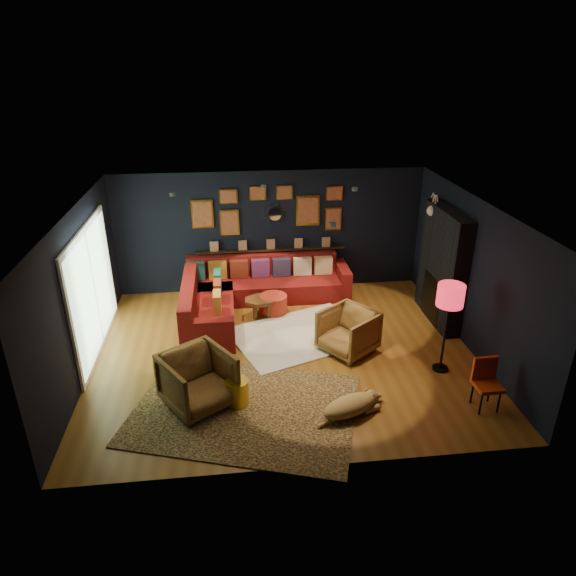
{
  "coord_description": "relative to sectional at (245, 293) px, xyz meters",
  "views": [
    {
      "loc": [
        -0.84,
        -7.64,
        4.77
      ],
      "look_at": [
        0.09,
        0.3,
        1.1
      ],
      "focal_mm": 32.0,
      "sensor_mm": 36.0,
      "label": 1
    }
  ],
  "objects": [
    {
      "name": "coffee_table",
      "position": [
        0.31,
        -0.41,
        -0.0
      ],
      "size": [
        0.81,
        0.67,
        0.36
      ],
      "rotation": [
        0.0,
        0.0,
        0.21
      ],
      "color": "#553618",
      "rests_on": "shag_rug"
    },
    {
      "name": "dog",
      "position": [
        1.35,
        -3.61,
        -0.12
      ],
      "size": [
        1.33,
        1.02,
        0.38
      ],
      "primitive_type": null,
      "rotation": [
        0.0,
        0.0,
        0.42
      ],
      "color": "tan",
      "rests_on": "leopard_rug"
    },
    {
      "name": "leopard_rug",
      "position": [
        -0.14,
        -3.31,
        -0.31
      ],
      "size": [
        3.74,
        3.15,
        0.02
      ],
      "primitive_type": "cube",
      "rotation": [
        0.0,
        0.0,
        -0.31
      ],
      "color": "tan",
      "rests_on": "ground"
    },
    {
      "name": "room_walls",
      "position": [
        0.61,
        -1.81,
        1.27
      ],
      "size": [
        6.5,
        6.5,
        6.5
      ],
      "color": "black",
      "rests_on": "ground"
    },
    {
      "name": "ledge",
      "position": [
        0.61,
        0.87,
        0.6
      ],
      "size": [
        3.2,
        0.12,
        0.04
      ],
      "primitive_type": "cube",
      "color": "black",
      "rests_on": "room_walls"
    },
    {
      "name": "gallery_wall",
      "position": [
        0.6,
        0.91,
        1.48
      ],
      "size": [
        3.15,
        0.04,
        1.02
      ],
      "color": "gold",
      "rests_on": "room_walls"
    },
    {
      "name": "floor_lamp",
      "position": [
        3.11,
        -2.63,
        0.96
      ],
      "size": [
        0.42,
        0.42,
        1.53
      ],
      "color": "black",
      "rests_on": "ground"
    },
    {
      "name": "ceiling_spots",
      "position": [
        0.61,
        -1.01,
        2.24
      ],
      "size": [
        3.3,
        2.5,
        0.06
      ],
      "color": "black",
      "rests_on": "room_walls"
    },
    {
      "name": "floor",
      "position": [
        0.61,
        -1.81,
        -0.32
      ],
      "size": [
        6.5,
        6.5,
        0.0
      ],
      "primitive_type": "plane",
      "color": "brown",
      "rests_on": "ground"
    },
    {
      "name": "deer_head",
      "position": [
        3.75,
        -0.41,
        1.73
      ],
      "size": [
        0.5,
        0.28,
        0.45
      ],
      "color": "white",
      "rests_on": "fireplace"
    },
    {
      "name": "armchair_right",
      "position": [
        1.71,
        -1.89,
        0.1
      ],
      "size": [
        1.12,
        1.13,
        0.85
      ],
      "primitive_type": "imported",
      "rotation": [
        0.0,
        0.0,
        -0.93
      ],
      "color": "#C0813B",
      "rests_on": "ground"
    },
    {
      "name": "orange_chair",
      "position": [
        3.36,
        -3.62,
        0.13
      ],
      "size": [
        0.37,
        0.37,
        0.78
      ],
      "rotation": [
        0.0,
        0.0,
        0.02
      ],
      "color": "black",
      "rests_on": "ground"
    },
    {
      "name": "pouf",
      "position": [
        0.55,
        -0.31,
        -0.11
      ],
      "size": [
        0.55,
        0.55,
        0.36
      ],
      "primitive_type": "cylinder",
      "color": "#A42B1B",
      "rests_on": "shag_rug"
    },
    {
      "name": "armchair_left",
      "position": [
        -0.8,
        -3.11,
        0.15
      ],
      "size": [
        1.23,
        1.21,
        0.94
      ],
      "primitive_type": "imported",
      "rotation": [
        0.0,
        0.0,
        0.58
      ],
      "color": "#C0813B",
      "rests_on": "ground"
    },
    {
      "name": "gold_stool",
      "position": [
        -0.24,
        -3.18,
        -0.11
      ],
      "size": [
        0.34,
        0.34,
        0.42
      ],
      "primitive_type": "cylinder",
      "color": "gold",
      "rests_on": "ground"
    },
    {
      "name": "fireplace",
      "position": [
        3.71,
        -0.91,
        0.7
      ],
      "size": [
        0.31,
        1.6,
        2.2
      ],
      "color": "black",
      "rests_on": "ground"
    },
    {
      "name": "shag_rug",
      "position": [
        0.96,
        -1.28,
        -0.31
      ],
      "size": [
        2.83,
        2.46,
        0.03
      ],
      "primitive_type": "cube",
      "rotation": [
        0.0,
        0.0,
        0.36
      ],
      "color": "silver",
      "rests_on": "ground"
    },
    {
      "name": "sliding_door",
      "position": [
        -2.6,
        -1.21,
        0.78
      ],
      "size": [
        0.06,
        2.8,
        2.2
      ],
      "color": "white",
      "rests_on": "ground"
    },
    {
      "name": "sectional",
      "position": [
        0.0,
        0.0,
        0.0
      ],
      "size": [
        3.41,
        2.69,
        0.86
      ],
      "color": "maroon",
      "rests_on": "ground"
    },
    {
      "name": "sunburst_mirror",
      "position": [
        0.71,
        0.91,
        1.38
      ],
      "size": [
        0.47,
        0.16,
        0.47
      ],
      "color": "silver",
      "rests_on": "room_walls"
    }
  ]
}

